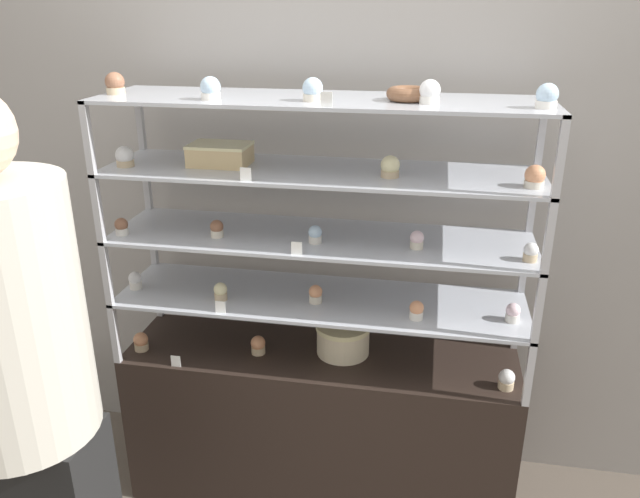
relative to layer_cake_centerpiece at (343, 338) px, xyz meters
name	(u,v)px	position (x,y,z in m)	size (l,w,h in m)	color
ground_plane	(320,487)	(-0.08, -0.03, -0.71)	(20.00, 20.00, 0.00)	brown
back_wall	(336,165)	(-0.08, 0.32, 0.59)	(8.00, 0.05, 2.60)	gray
display_base	(320,424)	(-0.08, -0.03, -0.38)	(1.49, 0.40, 0.65)	black
display_riser_lower	(320,301)	(-0.08, -0.03, 0.17)	(1.49, 0.40, 0.24)	#B7B7BC
display_riser_middle	(320,240)	(-0.08, -0.03, 0.41)	(1.49, 0.40, 0.24)	#B7B7BC
display_riser_upper	(320,174)	(-0.08, -0.03, 0.65)	(1.49, 0.40, 0.24)	#B7B7BC
display_riser_top	(320,102)	(-0.08, -0.03, 0.89)	(1.49, 0.40, 0.24)	#B7B7BC
layer_cake_centerpiece	(343,338)	(0.00, 0.00, 0.00)	(0.21, 0.21, 0.12)	beige
sheet_cake_frosted	(220,154)	(-0.44, -0.02, 0.70)	(0.21, 0.15, 0.07)	#DBBC84
cupcake_0	(141,342)	(-0.77, -0.12, -0.03)	(0.06, 0.06, 0.07)	#CCB28C
cupcake_1	(258,345)	(-0.32, -0.07, -0.03)	(0.06, 0.06, 0.07)	#CCB28C
cupcake_2	(507,379)	(0.60, -0.13, -0.03)	(0.06, 0.06, 0.07)	#CCB28C
price_tag_0	(176,361)	(-0.59, -0.21, -0.04)	(0.04, 0.00, 0.04)	white
cupcake_3	(135,280)	(-0.79, -0.08, 0.21)	(0.05, 0.05, 0.07)	white
cupcake_4	(221,292)	(-0.44, -0.11, 0.21)	(0.05, 0.05, 0.07)	#CCB28C
cupcake_5	(316,294)	(-0.09, -0.07, 0.21)	(0.05, 0.05, 0.07)	beige
cupcake_6	(416,310)	(0.27, -0.13, 0.21)	(0.05, 0.05, 0.07)	white
cupcake_7	(513,313)	(0.59, -0.09, 0.21)	(0.05, 0.05, 0.07)	white
price_tag_1	(220,307)	(-0.40, -0.21, 0.20)	(0.04, 0.00, 0.04)	white
cupcake_8	(121,227)	(-0.78, -0.14, 0.45)	(0.05, 0.05, 0.06)	white
cupcake_9	(217,229)	(-0.44, -0.10, 0.45)	(0.05, 0.05, 0.06)	beige
cupcake_10	(315,234)	(-0.09, -0.09, 0.45)	(0.05, 0.05, 0.06)	white
cupcake_11	(417,240)	(0.26, -0.08, 0.45)	(0.05, 0.05, 0.06)	beige
cupcake_12	(531,252)	(0.62, -0.13, 0.45)	(0.05, 0.05, 0.06)	#CCB28C
price_tag_2	(297,248)	(-0.13, -0.21, 0.44)	(0.04, 0.00, 0.04)	white
cupcake_13	(125,157)	(-0.76, -0.10, 0.69)	(0.06, 0.06, 0.07)	#CCB28C
cupcake_14	(390,167)	(0.16, -0.08, 0.69)	(0.06, 0.06, 0.07)	#CCB28C
cupcake_15	(535,177)	(0.60, -0.12, 0.69)	(0.06, 0.06, 0.07)	beige
price_tag_3	(246,174)	(-0.29, -0.21, 0.68)	(0.04, 0.00, 0.04)	white
cupcake_16	(115,84)	(-0.78, -0.07, 0.94)	(0.06, 0.06, 0.07)	#CCB28C
cupcake_17	(211,89)	(-0.42, -0.14, 0.94)	(0.06, 0.06, 0.07)	white
cupcake_18	(313,90)	(-0.09, -0.10, 0.94)	(0.06, 0.06, 0.07)	beige
cupcake_19	(430,92)	(0.27, -0.09, 0.94)	(0.06, 0.06, 0.07)	white
cupcake_20	(547,97)	(0.61, -0.12, 0.94)	(0.06, 0.06, 0.07)	white
price_tag_4	(326,99)	(-0.03, -0.21, 0.92)	(0.04, 0.00, 0.04)	white
donut_glazed	(408,94)	(0.20, -0.04, 0.92)	(0.14, 0.14, 0.04)	brown
customer_figure	(18,391)	(-0.76, -0.82, 0.22)	(0.41, 0.41, 1.74)	black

